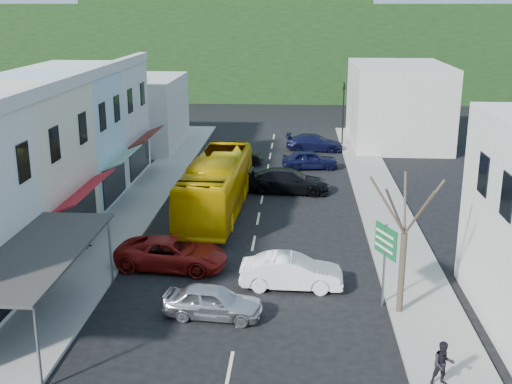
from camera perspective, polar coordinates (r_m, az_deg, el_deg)
name	(u,v)px	position (r m, az deg, el deg)	size (l,w,h in m)	color
ground	(248,274)	(29.87, -0.75, -7.31)	(120.00, 120.00, 0.00)	black
sidewalk_left	(139,205)	(40.30, -10.33, -1.10)	(3.00, 52.00, 0.15)	gray
sidewalk_right	(384,209)	(39.50, 11.31, -1.52)	(3.00, 52.00, 0.15)	gray
shopfront_row	(20,161)	(36.33, -20.20, 2.64)	(8.25, 30.00, 8.00)	beige
distant_block_left	(133,112)	(56.80, -10.86, 6.98)	(8.00, 10.00, 6.00)	#B7B2A8
distant_block_right	(397,104)	(58.57, 12.46, 7.66)	(8.00, 12.00, 7.00)	#B7B2A8
hillside	(273,43)	(92.58, 1.50, 13.13)	(80.00, 26.00, 14.00)	black
bus	(217,188)	(37.96, -3.53, 0.37)	(2.50, 11.60, 3.10)	#D6A602
car_silver	(213,301)	(25.82, -3.84, -9.62)	(1.80, 4.40, 1.40)	#BBBBC0
car_white	(291,273)	(28.31, 3.17, -7.18)	(1.80, 4.40, 1.40)	white
car_red	(172,254)	(30.55, -7.47, -5.48)	(1.90, 4.60, 1.40)	maroon
car_black_near	(288,182)	(42.34, 2.90, 0.89)	(1.84, 4.50, 1.40)	black
car_navy_mid	(310,160)	(48.57, 4.82, 2.88)	(1.80, 4.40, 1.40)	black
car_black_far	(234,155)	(49.98, -1.93, 3.31)	(1.80, 4.40, 1.40)	black
car_navy_far	(315,142)	(54.74, 5.23, 4.41)	(1.84, 4.50, 1.40)	black
pedestrian_left	(87,231)	(33.43, -14.81, -3.40)	(0.60, 0.40, 1.70)	black
pedestrian_right	(443,362)	(22.06, 16.32, -14.28)	(0.70, 0.44, 1.70)	black
direction_sign	(384,266)	(26.73, 11.33, -6.44)	(0.80, 1.54, 3.57)	#105A2B
street_tree	(404,234)	(25.54, 13.06, -3.62)	(2.25, 2.25, 6.90)	#352B21
traffic_signal	(343,114)	(56.63, 7.75, 6.87)	(0.77, 1.20, 5.55)	black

